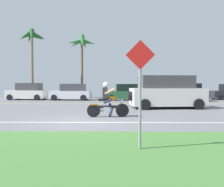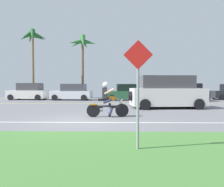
# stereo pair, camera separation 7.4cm
# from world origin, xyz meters

# --- Properties ---
(ground) EXTENTS (56.00, 30.00, 0.04)m
(ground) POSITION_xyz_m (0.00, 3.00, -0.02)
(ground) COLOR slate
(grass_median) EXTENTS (56.00, 3.80, 0.06)m
(grass_median) POSITION_xyz_m (0.00, -4.10, 0.03)
(grass_median) COLOR #477A38
(grass_median) RESTS_ON ground
(lane_line_near) EXTENTS (50.40, 0.12, 0.01)m
(lane_line_near) POSITION_xyz_m (0.00, -0.29, 0.00)
(lane_line_near) COLOR silver
(lane_line_near) RESTS_ON ground
(lane_line_far) EXTENTS (50.40, 0.12, 0.01)m
(lane_line_far) POSITION_xyz_m (0.00, 8.39, 0.00)
(lane_line_far) COLOR yellow
(lane_line_far) RESTS_ON ground
(motorcyclist) EXTENTS (1.89, 0.62, 1.58)m
(motorcyclist) POSITION_xyz_m (0.87, 1.19, 0.67)
(motorcyclist) COLOR black
(motorcyclist) RESTS_ON ground
(suv_nearby) EXTENTS (4.77, 2.52, 2.03)m
(suv_nearby) POSITION_xyz_m (4.43, 5.19, 0.98)
(suv_nearby) COLOR white
(suv_nearby) RESTS_ON ground
(parked_car_0) EXTENTS (3.91, 2.06, 1.68)m
(parked_car_0) POSITION_xyz_m (-7.59, 13.11, 0.78)
(parked_car_0) COLOR white
(parked_car_0) RESTS_ON ground
(parked_car_1) EXTENTS (4.05, 2.03, 1.60)m
(parked_car_1) POSITION_xyz_m (-3.09, 12.72, 0.74)
(parked_car_1) COLOR silver
(parked_car_1) RESTS_ON ground
(parked_car_2) EXTENTS (4.06, 2.13, 1.58)m
(parked_car_2) POSITION_xyz_m (2.28, 12.73, 0.73)
(parked_car_2) COLOR #2D663D
(parked_car_2) RESTS_ON ground
(parked_car_3) EXTENTS (4.42, 2.16, 1.62)m
(parked_car_3) POSITION_xyz_m (7.57, 11.75, 0.76)
(parked_car_3) COLOR #232328
(parked_car_3) RESTS_ON ground
(palm_tree_0) EXTENTS (3.09, 2.84, 7.55)m
(palm_tree_0) POSITION_xyz_m (-7.83, 14.96, 6.37)
(palm_tree_0) COLOR #846B4C
(palm_tree_0) RESTS_ON ground
(palm_tree_1) EXTENTS (3.40, 3.34, 7.21)m
(palm_tree_1) POSITION_xyz_m (-2.67, 16.41, 6.01)
(palm_tree_1) COLOR brown
(palm_tree_1) RESTS_ON ground
(street_sign) EXTENTS (0.62, 0.06, 2.37)m
(street_sign) POSITION_xyz_m (1.74, -3.93, 1.45)
(street_sign) COLOR gray
(street_sign) RESTS_ON ground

